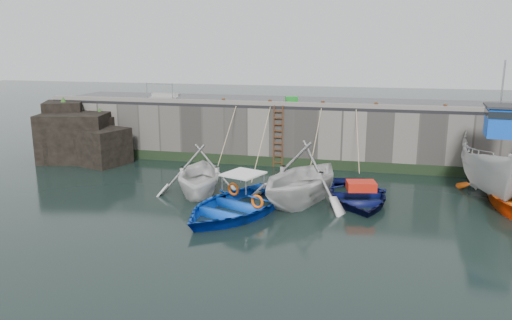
% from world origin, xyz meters
% --- Properties ---
extents(ground, '(120.00, 120.00, 0.00)m').
position_xyz_m(ground, '(0.00, 0.00, 0.00)').
color(ground, black).
rests_on(ground, ground).
extents(quay_back, '(30.00, 5.00, 3.00)m').
position_xyz_m(quay_back, '(0.00, 12.50, 1.50)').
color(quay_back, slate).
rests_on(quay_back, ground).
extents(road_back, '(30.00, 5.00, 0.16)m').
position_xyz_m(road_back, '(0.00, 12.50, 3.08)').
color(road_back, black).
rests_on(road_back, quay_back).
extents(kerb_back, '(30.00, 0.30, 0.20)m').
position_xyz_m(kerb_back, '(0.00, 10.15, 3.26)').
color(kerb_back, slate).
rests_on(kerb_back, road_back).
extents(algae_back, '(30.00, 0.08, 0.50)m').
position_xyz_m(algae_back, '(0.00, 9.96, 0.25)').
color(algae_back, black).
rests_on(algae_back, ground).
extents(rock_outcrop, '(5.85, 4.24, 3.41)m').
position_xyz_m(rock_outcrop, '(-12.92, 9.11, 1.26)').
color(rock_outcrop, black).
rests_on(rock_outcrop, ground).
extents(ladder, '(0.51, 0.08, 3.20)m').
position_xyz_m(ladder, '(-2.00, 9.91, 1.59)').
color(ladder, '#3F1E0F').
rests_on(ladder, ground).
extents(boat_near_white, '(4.96, 5.40, 2.39)m').
position_xyz_m(boat_near_white, '(-4.38, 4.58, 0.00)').
color(boat_near_white, silver).
rests_on(boat_near_white, ground).
extents(boat_near_white_rope, '(0.04, 3.91, 3.10)m').
position_xyz_m(boat_near_white_rope, '(-4.38, 8.54, 0.00)').
color(boat_near_white_rope, tan).
rests_on(boat_near_white_rope, ground).
extents(boat_near_blue, '(5.65, 6.57, 1.14)m').
position_xyz_m(boat_near_blue, '(-2.18, 2.46, 0.00)').
color(boat_near_blue, blue).
rests_on(boat_near_blue, ground).
extents(boat_near_blue_rope, '(0.04, 5.67, 3.10)m').
position_xyz_m(boat_near_blue_rope, '(-2.18, 7.48, 0.00)').
color(boat_near_blue_rope, tan).
rests_on(boat_near_blue_rope, ground).
extents(boat_near_blacktrim, '(6.13, 6.54, 2.77)m').
position_xyz_m(boat_near_blacktrim, '(0.02, 4.35, 0.00)').
color(boat_near_blacktrim, silver).
rests_on(boat_near_blacktrim, ground).
extents(boat_near_blacktrim_rope, '(0.04, 4.09, 3.10)m').
position_xyz_m(boat_near_blacktrim_rope, '(0.02, 8.42, 0.00)').
color(boat_near_blacktrim_rope, tan).
rests_on(boat_near_blacktrim_rope, ground).
extents(boat_near_navy, '(4.28, 5.33, 0.98)m').
position_xyz_m(boat_near_navy, '(2.22, 5.07, 0.00)').
color(boat_near_navy, '#090E3E').
rests_on(boat_near_navy, ground).
extents(boat_near_navy_rope, '(0.04, 3.56, 3.10)m').
position_xyz_m(boat_near_navy_rope, '(2.22, 8.79, 0.00)').
color(boat_near_navy_rope, tan).
rests_on(boat_near_navy_rope, ground).
extents(boat_far_white, '(3.53, 7.79, 5.92)m').
position_xyz_m(boat_far_white, '(7.94, 7.47, 1.22)').
color(boat_far_white, silver).
rests_on(boat_far_white, ground).
extents(fish_crate, '(0.73, 0.58, 0.32)m').
position_xyz_m(fish_crate, '(-1.62, 11.67, 3.32)').
color(fish_crate, '#188723').
rests_on(fish_crate, road_back).
extents(railing, '(1.60, 1.05, 1.00)m').
position_xyz_m(railing, '(-8.75, 11.25, 3.36)').
color(railing, '#A5A8AD').
rests_on(railing, road_back).
extents(bollard_a, '(0.18, 0.18, 0.28)m').
position_xyz_m(bollard_a, '(-5.00, 10.25, 3.30)').
color(bollard_a, '#3F1E0F').
rests_on(bollard_a, road_back).
extents(bollard_b, '(0.18, 0.18, 0.28)m').
position_xyz_m(bollard_b, '(-2.50, 10.25, 3.30)').
color(bollard_b, '#3F1E0F').
rests_on(bollard_b, road_back).
extents(bollard_c, '(0.18, 0.18, 0.28)m').
position_xyz_m(bollard_c, '(0.20, 10.25, 3.30)').
color(bollard_c, '#3F1E0F').
rests_on(bollard_c, road_back).
extents(bollard_d, '(0.18, 0.18, 0.28)m').
position_xyz_m(bollard_d, '(2.80, 10.25, 3.30)').
color(bollard_d, '#3F1E0F').
rests_on(bollard_d, road_back).
extents(bollard_e, '(0.18, 0.18, 0.28)m').
position_xyz_m(bollard_e, '(6.00, 10.25, 3.30)').
color(bollard_e, '#3F1E0F').
rests_on(bollard_e, road_back).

